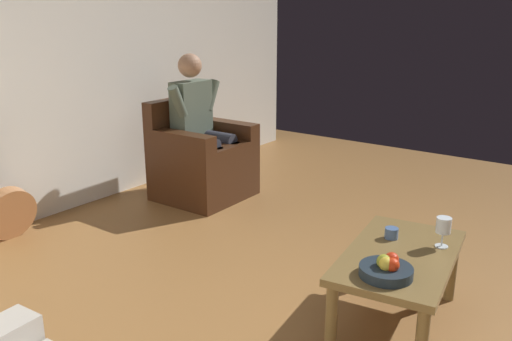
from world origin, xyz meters
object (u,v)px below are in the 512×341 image
at_px(person_seated, 201,121).
at_px(wine_glass_near, 443,227).
at_px(coffee_table, 399,264).
at_px(guitar, 8,209).
at_px(candle_jar, 391,233).
at_px(armchair, 201,161).
at_px(fruit_bowl, 387,269).

bearing_deg(person_seated, wine_glass_near, 71.93).
height_order(coffee_table, wine_glass_near, wine_glass_near).
relative_size(guitar, candle_jar, 13.93).
distance_m(armchair, person_seated, 0.37).
bearing_deg(wine_glass_near, candle_jar, -78.71).
height_order(guitar, wine_glass_near, guitar).
xyz_separation_m(person_seated, wine_glass_near, (0.76, 2.41, -0.16)).
distance_m(guitar, wine_glass_near, 3.07).
height_order(coffee_table, guitar, guitar).
bearing_deg(coffee_table, guitar, -77.77).
relative_size(armchair, person_seated, 0.69).
height_order(person_seated, wine_glass_near, person_seated).
distance_m(person_seated, fruit_bowl, 2.63).
height_order(armchair, person_seated, person_seated).
distance_m(coffee_table, candle_jar, 0.21).
relative_size(fruit_bowl, candle_jar, 3.43).
distance_m(wine_glass_near, candle_jar, 0.28).
xyz_separation_m(coffee_table, wine_glass_near, (-0.20, 0.15, 0.18)).
xyz_separation_m(armchair, coffee_table, (0.96, 2.27, 0.03)).
distance_m(armchair, wine_glass_near, 2.54).
relative_size(coffee_table, guitar, 0.96).
bearing_deg(person_seated, fruit_bowl, 60.91).
xyz_separation_m(guitar, candle_jar, (-0.76, 2.68, 0.22)).
bearing_deg(fruit_bowl, candle_jar, -160.47).
xyz_separation_m(person_seated, fruit_bowl, (1.25, 2.30, -0.24)).
bearing_deg(wine_glass_near, guitar, -74.61).
height_order(coffee_table, fruit_bowl, fruit_bowl).
bearing_deg(candle_jar, armchair, -110.65).
distance_m(guitar, fruit_bowl, 2.86).
bearing_deg(guitar, person_seated, 161.11).
bearing_deg(wine_glass_near, armchair, -107.43).
distance_m(person_seated, coffee_table, 2.48).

